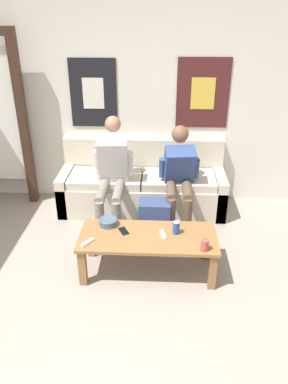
{
  "coord_description": "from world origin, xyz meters",
  "views": [
    {
      "loc": [
        0.41,
        -2.05,
        2.36
      ],
      "look_at": [
        0.25,
        1.37,
        0.64
      ],
      "focal_mm": 35.0,
      "sensor_mm": 36.0,
      "label": 1
    }
  ],
  "objects_px": {
    "backpack": "(155,221)",
    "drink_can_blue": "(176,228)",
    "pillar_candle": "(205,245)",
    "person_seated_adult": "(112,171)",
    "cell_phone": "(124,231)",
    "coffee_table": "(148,241)",
    "ceramic_bowl": "(108,222)",
    "game_controller_near_left": "(163,234)",
    "game_controller_near_right": "(87,243)",
    "couch": "(142,187)",
    "person_seated_teen": "(179,175)"
  },
  "relations": [
    {
      "from": "backpack",
      "to": "drink_can_blue",
      "type": "distance_m",
      "value": 0.62
    },
    {
      "from": "pillar_candle",
      "to": "drink_can_blue",
      "type": "xyz_separation_m",
      "value": [
        -0.24,
        0.26,
        0.01
      ]
    },
    {
      "from": "person_seated_adult",
      "to": "backpack",
      "type": "distance_m",
      "value": 0.75
    },
    {
      "from": "cell_phone",
      "to": "coffee_table",
      "type": "bearing_deg",
      "value": -14.66
    },
    {
      "from": "ceramic_bowl",
      "to": "game_controller_near_left",
      "type": "xyz_separation_m",
      "value": [
        0.54,
        -0.16,
        -0.03
      ]
    },
    {
      "from": "coffee_table",
      "to": "ceramic_bowl",
      "type": "bearing_deg",
      "value": 156.86
    },
    {
      "from": "game_controller_near_right",
      "to": "ceramic_bowl",
      "type": "bearing_deg",
      "value": 66.21
    },
    {
      "from": "person_seated_adult",
      "to": "cell_phone",
      "type": "height_order",
      "value": "person_seated_adult"
    },
    {
      "from": "person_seated_adult",
      "to": "pillar_candle",
      "type": "bearing_deg",
      "value": -49.55
    },
    {
      "from": "couch",
      "to": "coffee_table",
      "type": "height_order",
      "value": "couch"
    },
    {
      "from": "drink_can_blue",
      "to": "game_controller_near_right",
      "type": "bearing_deg",
      "value": -165.18
    },
    {
      "from": "backpack",
      "to": "drink_can_blue",
      "type": "bearing_deg",
      "value": -67.93
    },
    {
      "from": "person_seated_teen",
      "to": "pillar_candle",
      "type": "distance_m",
      "value": 1.17
    },
    {
      "from": "cell_phone",
      "to": "game_controller_near_right",
      "type": "bearing_deg",
      "value": -144.46
    },
    {
      "from": "backpack",
      "to": "drink_can_blue",
      "type": "relative_size",
      "value": 3.62
    },
    {
      "from": "person_seated_adult",
      "to": "ceramic_bowl",
      "type": "bearing_deg",
      "value": -86.36
    },
    {
      "from": "couch",
      "to": "cell_phone",
      "type": "xyz_separation_m",
      "value": [
        -0.12,
        -1.22,
        0.12
      ]
    },
    {
      "from": "drink_can_blue",
      "to": "ceramic_bowl",
      "type": "bearing_deg",
      "value": 170.16
    },
    {
      "from": "ceramic_bowl",
      "to": "cell_phone",
      "type": "bearing_deg",
      "value": -33.78
    },
    {
      "from": "ceramic_bowl",
      "to": "game_controller_near_right",
      "type": "bearing_deg",
      "value": -113.79
    },
    {
      "from": "person_seated_teen",
      "to": "pillar_candle",
      "type": "bearing_deg",
      "value": -80.57
    },
    {
      "from": "couch",
      "to": "coffee_table",
      "type": "distance_m",
      "value": 1.29
    },
    {
      "from": "couch",
      "to": "cell_phone",
      "type": "relative_size",
      "value": 13.48
    },
    {
      "from": "pillar_candle",
      "to": "backpack",
      "type": "bearing_deg",
      "value": 120.23
    },
    {
      "from": "cell_phone",
      "to": "pillar_candle",
      "type": "bearing_deg",
      "value": -19.56
    },
    {
      "from": "person_seated_teen",
      "to": "ceramic_bowl",
      "type": "height_order",
      "value": "person_seated_teen"
    },
    {
      "from": "backpack",
      "to": "game_controller_near_left",
      "type": "relative_size",
      "value": 3.03
    },
    {
      "from": "pillar_candle",
      "to": "game_controller_near_left",
      "type": "relative_size",
      "value": 0.8
    },
    {
      "from": "game_controller_near_right",
      "to": "person_seated_adult",
      "type": "bearing_deg",
      "value": 84.82
    },
    {
      "from": "coffee_table",
      "to": "pillar_candle",
      "type": "xyz_separation_m",
      "value": [
        0.51,
        -0.2,
        0.12
      ]
    },
    {
      "from": "cell_phone",
      "to": "couch",
      "type": "bearing_deg",
      "value": 84.51
    },
    {
      "from": "game_controller_near_left",
      "to": "coffee_table",
      "type": "bearing_deg",
      "value": -175.54
    },
    {
      "from": "backpack",
      "to": "ceramic_bowl",
      "type": "height_order",
      "value": "ceramic_bowl"
    },
    {
      "from": "coffee_table",
      "to": "ceramic_bowl",
      "type": "xyz_separation_m",
      "value": [
        -0.4,
        0.17,
        0.1
      ]
    },
    {
      "from": "person_seated_adult",
      "to": "person_seated_teen",
      "type": "distance_m",
      "value": 0.77
    },
    {
      "from": "game_controller_near_left",
      "to": "pillar_candle",
      "type": "bearing_deg",
      "value": -30.19
    },
    {
      "from": "pillar_candle",
      "to": "game_controller_near_right",
      "type": "xyz_separation_m",
      "value": [
        -1.06,
        0.04,
        -0.04
      ]
    },
    {
      "from": "drink_can_blue",
      "to": "game_controller_near_right",
      "type": "xyz_separation_m",
      "value": [
        -0.81,
        -0.21,
        -0.05
      ]
    },
    {
      "from": "couch",
      "to": "person_seated_teen",
      "type": "relative_size",
      "value": 1.8
    },
    {
      "from": "person_seated_teen",
      "to": "drink_can_blue",
      "type": "distance_m",
      "value": 0.9
    },
    {
      "from": "couch",
      "to": "pillar_candle",
      "type": "bearing_deg",
      "value": -67.08
    },
    {
      "from": "person_seated_teen",
      "to": "drink_can_blue",
      "type": "height_order",
      "value": "person_seated_teen"
    },
    {
      "from": "coffee_table",
      "to": "game_controller_near_right",
      "type": "xyz_separation_m",
      "value": [
        -0.55,
        -0.16,
        0.08
      ]
    },
    {
      "from": "coffee_table",
      "to": "person_seated_adult",
      "type": "xyz_separation_m",
      "value": [
        -0.45,
        0.92,
        0.32
      ]
    },
    {
      "from": "backpack",
      "to": "cell_phone",
      "type": "height_order",
      "value": "backpack"
    },
    {
      "from": "backpack",
      "to": "drink_can_blue",
      "type": "height_order",
      "value": "drink_can_blue"
    },
    {
      "from": "couch",
      "to": "person_seated_adult",
      "type": "xyz_separation_m",
      "value": [
        -0.33,
        -0.36,
        0.37
      ]
    },
    {
      "from": "coffee_table",
      "to": "game_controller_near_right",
      "type": "relative_size",
      "value": 9.54
    },
    {
      "from": "person_seated_teen",
      "to": "person_seated_adult",
      "type": "bearing_deg",
      "value": -178.63
    },
    {
      "from": "coffee_table",
      "to": "backpack",
      "type": "distance_m",
      "value": 0.6
    }
  ]
}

